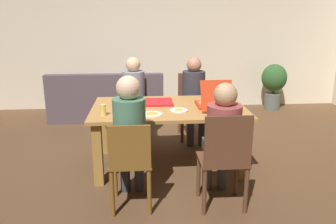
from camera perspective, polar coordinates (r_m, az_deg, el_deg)
name	(u,v)px	position (r m, az deg, el deg)	size (l,w,h in m)	color
ground_plane	(169,164)	(4.25, 0.10, -8.81)	(20.00, 20.00, 0.00)	brown
back_wall	(157,34)	(6.65, -1.82, 13.00)	(7.37, 0.12, 2.85)	beige
dining_table	(169,116)	(4.02, 0.11, -0.75)	(1.79, 1.09, 0.74)	#B37C40
chair_0	(225,158)	(3.17, 9.53, -7.57)	(0.45, 0.39, 0.96)	brown
person_0	(222,133)	(3.23, 9.08, -3.56)	(0.32, 0.51, 1.21)	#404041
chair_1	(130,162)	(3.15, -6.36, -8.39)	(0.39, 0.42, 0.88)	brown
person_1	(130,131)	(3.18, -6.43, -3.15)	(0.30, 0.49, 1.28)	#333543
chair_2	(134,106)	(5.00, -5.68, 0.97)	(0.40, 0.42, 0.89)	brown
person_2	(134,93)	(4.81, -5.78, 3.16)	(0.31, 0.50, 1.22)	#34383B
chair_3	(192,103)	(5.08, 4.11, 1.45)	(0.43, 0.45, 0.94)	brown
person_3	(194,92)	(4.88, 4.42, 3.33)	(0.33, 0.54, 1.21)	#3D3E4D
pizza_box_0	(158,102)	(4.15, -1.75, 1.66)	(0.36, 0.36, 0.02)	red
pizza_box_1	(212,103)	(4.00, 7.48, 1.53)	(0.35, 0.52, 0.35)	red
plate_0	(152,114)	(3.67, -2.69, -0.29)	(0.23, 0.23, 0.03)	white
plate_1	(179,110)	(3.82, 1.84, 0.33)	(0.20, 0.20, 0.03)	white
drinking_glass_0	(124,111)	(3.60, -7.36, 0.19)	(0.07, 0.07, 0.14)	#E3C65C
drinking_glass_1	(229,94)	(4.42, 10.28, 3.01)	(0.07, 0.07, 0.13)	#B54F31
drinking_glass_2	(130,95)	(4.38, -6.36, 2.91)	(0.07, 0.07, 0.11)	#BE4E28
drinking_glass_3	(103,110)	(3.69, -10.87, 0.33)	(0.07, 0.07, 0.12)	#E5CA60
couch	(107,102)	(6.09, -10.20, 1.71)	(1.96, 0.76, 0.83)	#54464E
potted_plant	(274,82)	(6.83, 17.37, 4.78)	(0.47, 0.47, 0.88)	#555E56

